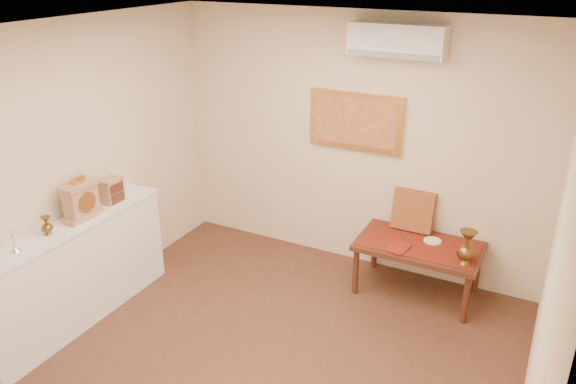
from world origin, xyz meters
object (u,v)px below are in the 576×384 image
Objects in this scene: mantel_clock at (81,201)px; wooden_chest at (111,190)px; brass_urn_tall at (467,244)px; low_table at (419,250)px; display_ledge at (75,273)px.

wooden_chest is (-0.02, 0.39, -0.05)m from mantel_clock.
low_table is at bearing 159.14° from brass_urn_tall.
display_ledge is 4.93× the size of mantel_clock.
wooden_chest is 0.20× the size of low_table.
mantel_clock reaches higher than display_ledge.
mantel_clock is (0.02, 0.18, 0.66)m from display_ledge.
brass_urn_tall is 0.20× the size of display_ledge.
mantel_clock is 1.68× the size of wooden_chest.
low_table is at bearing 32.69° from mantel_clock.
low_table is (-0.47, 0.18, -0.27)m from brass_urn_tall.
mantel_clock is 0.39m from wooden_chest.
display_ledge is 0.83m from wooden_chest.
display_ledge is at bearing -151.59° from brass_urn_tall.
brass_urn_tall is 1.64× the size of wooden_chest.
low_table is (2.65, 1.70, -0.67)m from mantel_clock.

